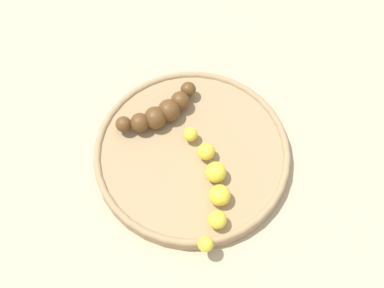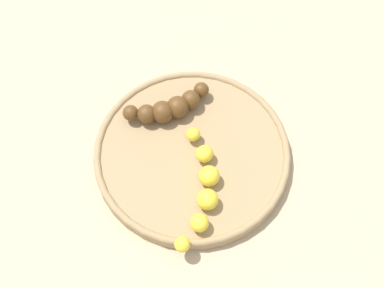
# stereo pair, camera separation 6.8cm
# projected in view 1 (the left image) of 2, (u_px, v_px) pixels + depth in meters

# --- Properties ---
(ground_plane) EXTENTS (2.40, 2.40, 0.00)m
(ground_plane) POSITION_uv_depth(u_px,v_px,m) (192.00, 157.00, 0.71)
(ground_plane) COLOR tan
(fruit_bowl) EXTENTS (0.28, 0.28, 0.02)m
(fruit_bowl) POSITION_uv_depth(u_px,v_px,m) (192.00, 153.00, 0.70)
(fruit_bowl) COLOR #A08259
(fruit_bowl) RESTS_ON ground_plane
(banana_yellow) EXTENTS (0.18, 0.05, 0.03)m
(banana_yellow) POSITION_uv_depth(u_px,v_px,m) (213.00, 184.00, 0.65)
(banana_yellow) COLOR yellow
(banana_yellow) RESTS_ON fruit_bowl
(banana_overripe) EXTENTS (0.07, 0.12, 0.03)m
(banana_overripe) POSITION_uv_depth(u_px,v_px,m) (161.00, 112.00, 0.71)
(banana_overripe) COLOR #593819
(banana_overripe) RESTS_ON fruit_bowl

